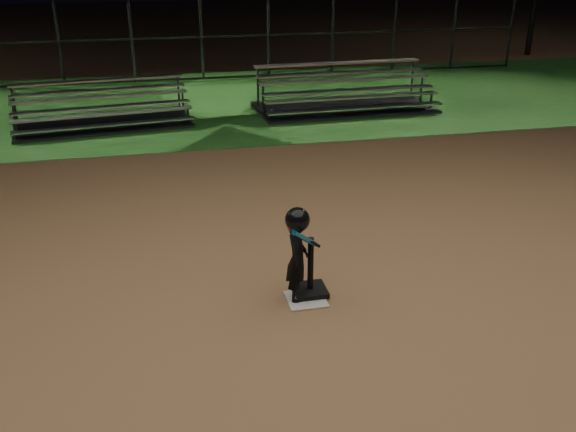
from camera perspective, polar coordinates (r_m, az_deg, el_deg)
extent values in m
plane|color=olive|center=(7.48, 1.64, -7.58)|extent=(80.00, 80.00, 0.00)
cube|color=#235F1F|center=(16.73, -6.64, 10.12)|extent=(60.00, 8.00, 0.01)
cube|color=beige|center=(7.48, 1.64, -7.51)|extent=(0.45, 0.45, 0.02)
cube|color=black|center=(7.58, 2.01, -6.69)|extent=(0.38, 0.38, 0.06)
cylinder|color=black|center=(7.40, 2.04, -4.28)|extent=(0.07, 0.07, 0.66)
imported|color=black|center=(7.24, 0.83, -3.96)|extent=(0.35, 0.44, 1.04)
sphere|color=black|center=(7.03, 0.85, -0.34)|extent=(0.28, 0.28, 0.28)
cylinder|color=#1B96ED|center=(6.97, 1.52, -2.05)|extent=(0.40, 0.44, 0.40)
cylinder|color=black|center=(7.18, 2.53, -2.57)|extent=(0.15, 0.16, 0.14)
cube|color=silver|center=(14.52, -16.25, 8.78)|extent=(3.83, 0.70, 0.04)
cube|color=silver|center=(14.30, -16.08, 7.87)|extent=(3.83, 0.70, 0.03)
cube|color=silver|center=(14.97, -16.52, 10.24)|extent=(3.83, 0.70, 0.04)
cube|color=silver|center=(14.74, -16.37, 9.38)|extent=(3.83, 0.70, 0.03)
cube|color=silver|center=(15.43, -16.78, 11.62)|extent=(3.83, 0.70, 0.04)
cube|color=silver|center=(15.20, -16.63, 10.80)|extent=(3.83, 0.70, 0.03)
cube|color=#38383D|center=(15.11, -16.25, 7.96)|extent=(4.03, 2.33, 0.06)
cube|color=silver|center=(15.40, 5.84, 10.59)|extent=(4.29, 0.40, 0.04)
cube|color=silver|center=(15.17, 6.19, 9.63)|extent=(4.29, 0.40, 0.03)
cube|color=silver|center=(15.88, 5.16, 12.13)|extent=(4.29, 0.40, 0.04)
cube|color=silver|center=(15.65, 5.50, 11.22)|extent=(4.29, 0.40, 0.03)
cube|color=silver|center=(16.38, 4.51, 13.57)|extent=(4.29, 0.40, 0.04)
cube|color=silver|center=(16.13, 4.83, 12.70)|extent=(4.29, 0.40, 0.03)
cube|color=#38383D|center=(16.04, 5.07, 9.69)|extent=(4.35, 2.23, 0.06)
cube|color=#38383D|center=(19.65, -7.60, 12.22)|extent=(20.00, 0.05, 0.05)
cube|color=#38383D|center=(19.45, -7.80, 15.68)|extent=(20.00, 0.05, 0.05)
cylinder|color=#38383D|center=(19.69, -22.90, 14.21)|extent=(0.08, 0.08, 2.50)
cylinder|color=#38383D|center=(19.45, -7.80, 15.68)|extent=(0.08, 0.08, 2.50)
cylinder|color=#38383D|center=(20.46, 6.85, 16.12)|extent=(0.08, 0.08, 2.50)
cylinder|color=#38383D|center=(22.57, 19.44, 15.70)|extent=(0.08, 0.08, 2.50)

